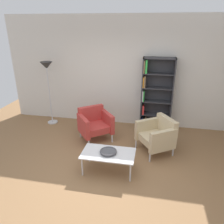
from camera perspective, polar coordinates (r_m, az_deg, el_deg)
ground_plane at (r=4.30m, az=-2.82°, el=-16.02°), size 8.32×8.32×0.00m
plaster_back_panel at (r=5.92m, az=2.63°, el=10.36°), size 6.40×0.12×2.90m
bookshelf_tall at (r=5.80m, az=11.08°, el=4.35°), size 0.80×0.30×1.90m
coffee_table_low at (r=4.18m, az=-0.97°, el=-11.05°), size 1.00×0.56×0.40m
decorative_bowl at (r=4.14m, az=-0.98°, el=-10.28°), size 0.32×0.32×0.05m
armchair_near_window at (r=4.87m, az=11.84°, el=-5.80°), size 0.93×0.94×0.78m
armchair_corner_red at (r=5.30m, az=-4.60°, el=-2.97°), size 0.95×0.94×0.78m
floor_lamp_torchiere at (r=6.11m, az=-16.65°, el=9.81°), size 0.32×0.32×1.74m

